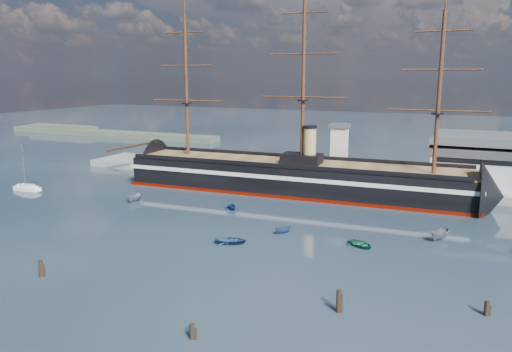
% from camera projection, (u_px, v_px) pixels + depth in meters
% --- Properties ---
extents(ground, '(600.00, 600.00, 0.00)m').
position_uv_depth(ground, '(286.00, 213.00, 110.22)').
color(ground, '#13202E').
rests_on(ground, ground).
extents(quay, '(180.00, 18.00, 2.00)m').
position_uv_depth(quay, '(365.00, 185.00, 138.36)').
color(quay, slate).
rests_on(quay, ground).
extents(quay_tower, '(5.00, 5.00, 15.00)m').
position_uv_depth(quay_tower, '(339.00, 150.00, 136.52)').
color(quay_tower, silver).
rests_on(quay_tower, ground).
extents(shoreline, '(120.00, 10.00, 4.00)m').
position_uv_depth(shoreline, '(94.00, 132.00, 250.65)').
color(shoreline, '#3F4C38').
rests_on(shoreline, ground).
extents(warship, '(113.22, 20.20, 53.94)m').
position_uv_depth(warship, '(288.00, 176.00, 130.07)').
color(warship, black).
rests_on(warship, ground).
extents(sailboat, '(7.77, 2.44, 12.36)m').
position_uv_depth(sailboat, '(27.00, 188.00, 131.50)').
color(sailboat, white).
rests_on(sailboat, ground).
extents(motorboat_a, '(6.05, 2.60, 2.36)m').
position_uv_depth(motorboat_a, '(135.00, 201.00, 120.54)').
color(motorboat_a, slate).
rests_on(motorboat_a, ground).
extents(motorboat_b, '(2.54, 3.87, 1.68)m').
position_uv_depth(motorboat_b, '(231.00, 244.00, 90.74)').
color(motorboat_b, navy).
rests_on(motorboat_b, ground).
extents(motorboat_c, '(6.48, 4.65, 2.44)m').
position_uv_depth(motorboat_c, '(439.00, 240.00, 92.68)').
color(motorboat_c, slate).
rests_on(motorboat_c, ground).
extents(motorboat_d, '(5.38, 6.39, 2.18)m').
position_uv_depth(motorboat_d, '(232.00, 210.00, 113.27)').
color(motorboat_d, navy).
rests_on(motorboat_d, ground).
extents(motorboat_e, '(2.73, 3.38, 1.48)m').
position_uv_depth(motorboat_e, '(360.00, 247.00, 89.05)').
color(motorboat_e, '#175540').
rests_on(motorboat_e, ground).
extents(motorboat_g, '(4.20, 3.49, 1.62)m').
position_uv_depth(motorboat_g, '(283.00, 234.00, 96.33)').
color(motorboat_g, navy).
rests_on(motorboat_g, ground).
extents(piling_near_left, '(0.64, 0.64, 3.34)m').
position_uv_depth(piling_near_left, '(42.00, 277.00, 76.05)').
color(piling_near_left, black).
rests_on(piling_near_left, ground).
extents(piling_near_mid, '(0.64, 0.64, 2.61)m').
position_uv_depth(piling_near_mid, '(192.00, 339.00, 58.20)').
color(piling_near_mid, black).
rests_on(piling_near_mid, ground).
extents(piling_near_right, '(0.64, 0.64, 3.78)m').
position_uv_depth(piling_near_right, '(338.00, 312.00, 64.72)').
color(piling_near_right, black).
rests_on(piling_near_right, ground).
extents(piling_far_right, '(0.64, 0.64, 2.73)m').
position_uv_depth(piling_far_right, '(486.00, 315.00, 63.82)').
color(piling_far_right, black).
rests_on(piling_far_right, ground).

